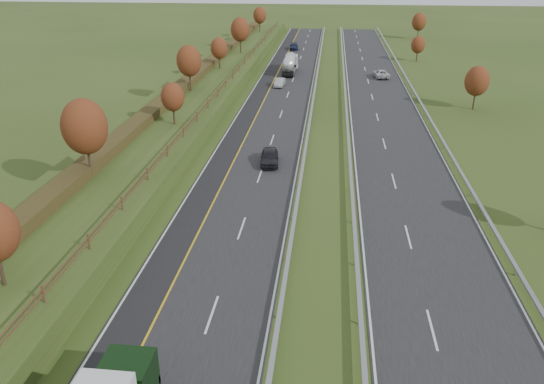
% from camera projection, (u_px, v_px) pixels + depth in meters
% --- Properties ---
extents(ground, '(400.00, 400.00, 0.00)m').
position_uv_depth(ground, '(327.00, 124.00, 73.71)').
color(ground, '#2F4418').
rests_on(ground, ground).
extents(near_carriageway, '(10.50, 200.00, 0.04)m').
position_uv_depth(near_carriageway, '(273.00, 112.00, 79.04)').
color(near_carriageway, black).
rests_on(near_carriageway, ground).
extents(far_carriageway, '(10.50, 200.00, 0.04)m').
position_uv_depth(far_carriageway, '(385.00, 115.00, 77.39)').
color(far_carriageway, black).
rests_on(far_carriageway, ground).
extents(hard_shoulder, '(3.00, 200.00, 0.04)m').
position_uv_depth(hard_shoulder, '(249.00, 111.00, 79.42)').
color(hard_shoulder, black).
rests_on(hard_shoulder, ground).
extents(lane_markings, '(26.75, 200.00, 0.01)m').
position_uv_depth(lane_markings, '(316.00, 113.00, 78.28)').
color(lane_markings, silver).
rests_on(lane_markings, near_carriageway).
extents(embankment_left, '(12.00, 200.00, 2.00)m').
position_uv_depth(embankment_left, '(188.00, 103.00, 79.94)').
color(embankment_left, '#2F4418').
rests_on(embankment_left, ground).
extents(hedge_left, '(2.20, 180.00, 1.10)m').
position_uv_depth(hedge_left, '(174.00, 93.00, 79.51)').
color(hedge_left, '#393717').
rests_on(hedge_left, embankment_left).
extents(fence_left, '(0.12, 189.06, 1.20)m').
position_uv_depth(fence_left, '(216.00, 93.00, 78.42)').
color(fence_left, '#422B19').
rests_on(fence_left, embankment_left).
extents(median_barrier_near, '(0.32, 200.00, 0.71)m').
position_uv_depth(median_barrier_near, '(312.00, 109.00, 78.23)').
color(median_barrier_near, gray).
rests_on(median_barrier_near, ground).
extents(median_barrier_far, '(0.32, 200.00, 0.71)m').
position_uv_depth(median_barrier_far, '(346.00, 110.00, 77.72)').
color(median_barrier_far, gray).
rests_on(median_barrier_far, ground).
extents(outer_barrier_far, '(0.32, 200.00, 0.71)m').
position_uv_depth(outer_barrier_far, '(427.00, 113.00, 76.57)').
color(outer_barrier_far, gray).
rests_on(outer_barrier_far, ground).
extents(trees_left, '(6.64, 164.30, 7.66)m').
position_uv_depth(trees_left, '(182.00, 72.00, 74.66)').
color(trees_left, '#2D2116').
rests_on(trees_left, embankment_left).
extents(trees_far, '(8.45, 118.60, 7.12)m').
position_uv_depth(trees_far, '(445.00, 54.00, 100.86)').
color(trees_far, '#2D2116').
rests_on(trees_far, ground).
extents(road_tanker, '(2.40, 11.22, 3.46)m').
position_uv_depth(road_tanker, '(290.00, 63.00, 105.17)').
color(road_tanker, silver).
rests_on(road_tanker, near_carriageway).
extents(car_dark_near, '(2.37, 4.99, 1.65)m').
position_uv_depth(car_dark_near, '(270.00, 157.00, 58.98)').
color(car_dark_near, black).
rests_on(car_dark_near, near_carriageway).
extents(car_silver_mid, '(1.77, 4.40, 1.42)m').
position_uv_depth(car_silver_mid, '(280.00, 82.00, 94.36)').
color(car_silver_mid, '#A1A2A6').
rests_on(car_silver_mid, near_carriageway).
extents(car_small_far, '(2.38, 5.19, 1.47)m').
position_uv_depth(car_small_far, '(294.00, 46.00, 131.56)').
color(car_small_far, '#121B39').
rests_on(car_small_far, near_carriageway).
extents(car_oncoming, '(3.12, 5.69, 1.51)m').
position_uv_depth(car_oncoming, '(381.00, 74.00, 101.13)').
color(car_oncoming, silver).
rests_on(car_oncoming, far_carriageway).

